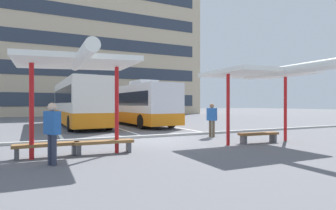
# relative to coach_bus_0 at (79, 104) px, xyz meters

# --- Properties ---
(ground_plane) EXTENTS (160.00, 160.00, 0.00)m
(ground_plane) POSITION_rel_coach_bus_0_xyz_m (2.23, -9.84, -1.73)
(ground_plane) COLOR slate
(terminal_building) EXTENTS (40.47, 11.98, 23.73)m
(terminal_building) POSITION_rel_coach_bus_0_xyz_m (2.26, 24.45, 8.77)
(terminal_building) COLOR #C6B293
(terminal_building) RESTS_ON ground
(coach_bus_0) EXTENTS (3.07, 11.53, 3.74)m
(coach_bus_0) POSITION_rel_coach_bus_0_xyz_m (0.00, 0.00, 0.00)
(coach_bus_0) COLOR silver
(coach_bus_0) RESTS_ON ground
(coach_bus_1) EXTENTS (3.34, 10.27, 3.47)m
(coach_bus_1) POSITION_rel_coach_bus_0_xyz_m (4.34, -0.88, -0.13)
(coach_bus_1) COLOR silver
(coach_bus_1) RESTS_ON ground
(lane_stripe_0) EXTENTS (0.16, 14.00, 0.01)m
(lane_stripe_0) POSITION_rel_coach_bus_0_xyz_m (-1.72, -1.30, -1.72)
(lane_stripe_0) COLOR white
(lane_stripe_0) RESTS_ON ground
(lane_stripe_1) EXTENTS (0.16, 14.00, 0.01)m
(lane_stripe_1) POSITION_rel_coach_bus_0_xyz_m (2.23, -1.30, -1.72)
(lane_stripe_1) COLOR white
(lane_stripe_1) RESTS_ON ground
(lane_stripe_2) EXTENTS (0.16, 14.00, 0.01)m
(lane_stripe_2) POSITION_rel_coach_bus_0_xyz_m (6.18, -1.30, -1.72)
(lane_stripe_2) COLOR white
(lane_stripe_2) RESTS_ON ground
(waiting_shelter_0) EXTENTS (3.64, 4.40, 3.21)m
(waiting_shelter_0) POSITION_rel_coach_bus_0_xyz_m (-1.57, -12.51, 1.24)
(waiting_shelter_0) COLOR red
(waiting_shelter_0) RESTS_ON ground
(bench_0) EXTENTS (1.96, 0.46, 0.45)m
(bench_0) POSITION_rel_coach_bus_0_xyz_m (-2.47, -12.10, -1.38)
(bench_0) COLOR brown
(bench_0) RESTS_ON ground
(bench_1) EXTENTS (1.98, 0.53, 0.45)m
(bench_1) POSITION_rel_coach_bus_0_xyz_m (-0.67, -12.25, -1.38)
(bench_1) COLOR brown
(bench_1) RESTS_ON ground
(waiting_shelter_1) EXTENTS (4.27, 5.05, 3.17)m
(waiting_shelter_1) POSITION_rel_coach_bus_0_xyz_m (5.92, -12.85, 1.23)
(waiting_shelter_1) COLOR red
(waiting_shelter_1) RESTS_ON ground
(bench_2) EXTENTS (1.90, 0.57, 0.45)m
(bench_2) POSITION_rel_coach_bus_0_xyz_m (5.92, -12.58, -1.39)
(bench_2) COLOR brown
(bench_2) RESTS_ON ground
(platform_kerb) EXTENTS (44.00, 0.24, 0.12)m
(platform_kerb) POSITION_rel_coach_bus_0_xyz_m (2.23, -8.75, -1.67)
(platform_kerb) COLOR #ADADA8
(platform_kerb) RESTS_ON ground
(waiting_passenger_0) EXTENTS (0.45, 0.54, 1.71)m
(waiting_passenger_0) POSITION_rel_coach_bus_0_xyz_m (5.29, -9.97, -0.73)
(waiting_passenger_0) COLOR brown
(waiting_passenger_0) RESTS_ON ground
(waiting_passenger_1) EXTENTS (0.45, 0.54, 1.73)m
(waiting_passenger_1) POSITION_rel_coach_bus_0_xyz_m (-2.35, -13.40, -0.72)
(waiting_passenger_1) COLOR #33384C
(waiting_passenger_1) RESTS_ON ground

